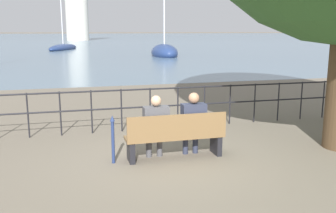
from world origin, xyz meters
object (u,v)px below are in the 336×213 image
(park_bench, at_px, (176,137))
(seated_person_right, at_px, (193,121))
(closed_umbrella, at_px, (113,137))
(seated_person_left, at_px, (156,124))
(sailboat_2, at_px, (164,53))
(sailboat_0, at_px, (63,47))

(park_bench, relative_size, seated_person_right, 1.51)
(seated_person_right, relative_size, closed_umbrella, 1.39)
(park_bench, xyz_separation_m, seated_person_left, (-0.37, 0.08, 0.25))
(park_bench, relative_size, sailboat_2, 0.26)
(park_bench, height_order, seated_person_left, seated_person_left)
(closed_umbrella, distance_m, sailboat_0, 43.91)
(park_bench, bearing_deg, closed_umbrella, 177.40)
(closed_umbrella, distance_m, sailboat_2, 29.48)
(park_bench, xyz_separation_m, seated_person_right, (0.37, 0.08, 0.26))
(closed_umbrella, bearing_deg, park_bench, -2.60)
(closed_umbrella, bearing_deg, seated_person_left, 1.52)
(sailboat_0, bearing_deg, sailboat_2, -39.45)
(closed_umbrella, bearing_deg, sailboat_0, 91.40)
(park_bench, distance_m, closed_umbrella, 1.20)
(seated_person_left, relative_size, sailboat_0, 0.11)
(seated_person_right, xyz_separation_m, sailboat_0, (-2.64, 43.87, -0.42))
(park_bench, distance_m, seated_person_right, 0.46)
(closed_umbrella, bearing_deg, seated_person_right, 0.77)
(closed_umbrella, relative_size, sailboat_0, 0.08)
(sailboat_2, bearing_deg, sailboat_0, 122.20)
(seated_person_left, bearing_deg, closed_umbrella, -178.48)
(closed_umbrella, height_order, sailboat_2, sailboat_2)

